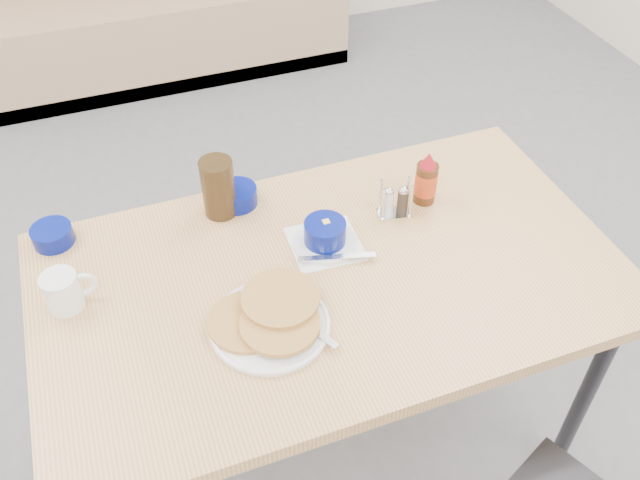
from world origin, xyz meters
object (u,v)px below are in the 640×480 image
object	(u,v)px
dining_table	(331,290)
butter_bowl	(237,196)
coffee_mug	(64,291)
syrup_bottle	(426,180)
booth_bench	(161,4)
condiment_caddy	(395,203)
creamer_bowl	(53,235)
pancake_plate	(270,320)
amber_tumbler	(218,188)
grits_setting	(325,236)

from	to	relation	value
dining_table	butter_bowl	world-z (taller)	butter_bowl
dining_table	coffee_mug	distance (m)	0.62
syrup_bottle	booth_bench	bearing A→B (deg)	97.91
coffee_mug	condiment_caddy	bearing A→B (deg)	2.09
creamer_bowl	condiment_caddy	size ratio (longest dim) A/B	0.99
coffee_mug	condiment_caddy	xyz separation A→B (m)	(0.83, 0.03, -0.01)
condiment_caddy	pancake_plate	bearing A→B (deg)	-137.88
amber_tumbler	condiment_caddy	xyz separation A→B (m)	(0.42, -0.16, -0.05)
booth_bench	syrup_bottle	bearing A→B (deg)	-82.09
condiment_caddy	butter_bowl	bearing A→B (deg)	165.37
dining_table	coffee_mug	bearing A→B (deg)	169.31
creamer_bowl	amber_tumbler	bearing A→B (deg)	-4.35
coffee_mug	grits_setting	world-z (taller)	coffee_mug
booth_bench	syrup_bottle	size ratio (longest dim) A/B	12.32
amber_tumbler	grits_setting	bearing A→B (deg)	-44.99
dining_table	syrup_bottle	bearing A→B (deg)	26.71
syrup_bottle	grits_setting	bearing A→B (deg)	-167.24
grits_setting	condiment_caddy	size ratio (longest dim) A/B	1.86
butter_bowl	dining_table	bearing A→B (deg)	-66.46
booth_bench	pancake_plate	size ratio (longest dim) A/B	7.11
butter_bowl	amber_tumbler	distance (m)	0.08
dining_table	creamer_bowl	size ratio (longest dim) A/B	13.79
dining_table	amber_tumbler	world-z (taller)	amber_tumbler
creamer_bowl	coffee_mug	bearing A→B (deg)	-86.33
dining_table	syrup_bottle	xyz separation A→B (m)	(0.33, 0.17, 0.13)
syrup_bottle	amber_tumbler	bearing A→B (deg)	164.73
butter_bowl	condiment_caddy	distance (m)	0.42
condiment_caddy	amber_tumbler	bearing A→B (deg)	170.27
booth_bench	creamer_bowl	bearing A→B (deg)	-105.61
butter_bowl	amber_tumbler	size ratio (longest dim) A/B	0.67
booth_bench	grits_setting	world-z (taller)	booth_bench
dining_table	booth_bench	bearing A→B (deg)	90.00
grits_setting	creamer_bowl	xyz separation A→B (m)	(-0.63, 0.24, -0.01)
dining_table	creamer_bowl	xyz separation A→B (m)	(-0.61, 0.34, 0.08)
grits_setting	amber_tumbler	bearing A→B (deg)	135.01
pancake_plate	creamer_bowl	world-z (taller)	pancake_plate
coffee_mug	butter_bowl	bearing A→B (deg)	25.14
syrup_bottle	condiment_caddy	bearing A→B (deg)	-166.98
booth_bench	condiment_caddy	xyz separation A→B (m)	(0.23, -2.39, 0.45)
booth_bench	amber_tumbler	size ratio (longest dim) A/B	11.75
coffee_mug	pancake_plate	bearing A→B (deg)	-27.70
coffee_mug	condiment_caddy	world-z (taller)	condiment_caddy
booth_bench	amber_tumbler	xyz separation A→B (m)	(-0.19, -2.23, 0.49)
amber_tumbler	booth_bench	bearing A→B (deg)	85.08
booth_bench	grits_setting	xyz separation A→B (m)	(0.02, -2.44, 0.44)
grits_setting	condiment_caddy	world-z (taller)	condiment_caddy
booth_bench	dining_table	bearing A→B (deg)	-90.00
syrup_bottle	creamer_bowl	bearing A→B (deg)	169.52
amber_tumbler	condiment_caddy	size ratio (longest dim) A/B	1.58
amber_tumbler	condiment_caddy	distance (m)	0.46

